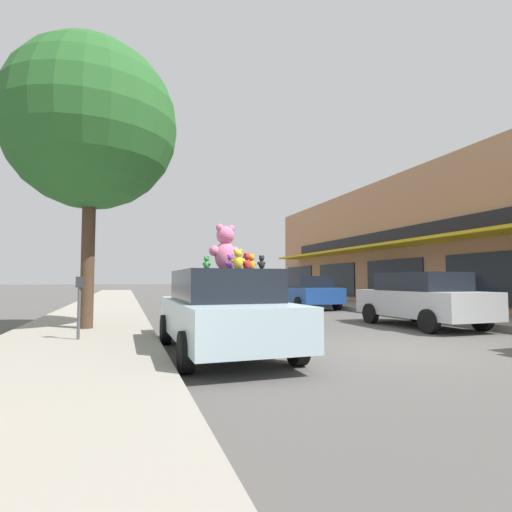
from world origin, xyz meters
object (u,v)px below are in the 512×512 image
(teddy_bear_giant, at_px, (225,248))
(teddy_bear_red, at_px, (246,262))
(plush_art_car, at_px, (222,310))
(teddy_bear_yellow, at_px, (238,259))
(teddy_bear_orange, at_px, (251,262))
(parked_car_far_right, at_px, (306,291))
(teddy_bear_purple, at_px, (230,262))
(teddy_bear_black, at_px, (262,262))
(teddy_bear_green, at_px, (207,263))
(teddy_bear_brown, at_px, (237,265))
(street_tree, at_px, (91,125))
(parking_meter, at_px, (79,299))
(parked_car_far_center, at_px, (421,298))

(teddy_bear_giant, distance_m, teddy_bear_red, 0.54)
(plush_art_car, height_order, teddy_bear_yellow, teddy_bear_yellow)
(teddy_bear_orange, relative_size, parked_car_far_right, 0.08)
(teddy_bear_purple, bearing_deg, teddy_bear_black, 113.67)
(plush_art_car, distance_m, teddy_bear_black, 1.39)
(plush_art_car, height_order, teddy_bear_red, teddy_bear_red)
(teddy_bear_giant, xyz_separation_m, teddy_bear_green, (-0.46, -0.50, -0.31))
(teddy_bear_giant, xyz_separation_m, teddy_bear_brown, (0.33, 0.33, -0.31))
(teddy_bear_brown, distance_m, teddy_bear_purple, 1.02)
(plush_art_car, bearing_deg, street_tree, 126.71)
(plush_art_car, height_order, street_tree, street_tree)
(teddy_bear_green, distance_m, teddy_bear_orange, 1.12)
(teddy_bear_green, distance_m, street_tree, 5.77)
(plush_art_car, xyz_separation_m, teddy_bear_yellow, (0.12, -0.67, 0.92))
(teddy_bear_giant, xyz_separation_m, teddy_bear_purple, (-0.05, -0.62, -0.30))
(teddy_bear_black, relative_size, parking_meter, 0.18)
(plush_art_car, xyz_separation_m, teddy_bear_purple, (0.04, -0.45, 0.88))
(teddy_bear_purple, relative_size, teddy_bear_red, 0.82)
(plush_art_car, height_order, teddy_bear_black, teddy_bear_black)
(teddy_bear_green, bearing_deg, parked_car_far_right, -73.31)
(parking_meter, bearing_deg, teddy_bear_black, -39.44)
(teddy_bear_orange, xyz_separation_m, teddy_bear_purple, (-0.59, -0.63, -0.03))
(teddy_bear_giant, bearing_deg, parked_car_far_right, -138.70)
(teddy_bear_black, bearing_deg, parked_car_far_center, -173.57)
(teddy_bear_brown, xyz_separation_m, parked_car_far_center, (6.11, 1.81, -0.84))
(parked_car_far_right, distance_m, parking_meter, 12.64)
(parked_car_far_right, bearing_deg, teddy_bear_purple, -121.34)
(teddy_bear_brown, xyz_separation_m, teddy_bear_red, (0.01, -0.65, 0.04))
(teddy_bear_purple, xyz_separation_m, parked_car_far_center, (6.50, 2.76, -0.85))
(parking_meter, bearing_deg, teddy_bear_giant, -26.21)
(street_tree, bearing_deg, parked_car_far_center, -7.37)
(teddy_bear_purple, height_order, street_tree, street_tree)
(teddy_bear_brown, height_order, parked_car_far_center, teddy_bear_brown)
(teddy_bear_orange, xyz_separation_m, street_tree, (-3.28, 3.32, 3.62))
(teddy_bear_orange, relative_size, parking_meter, 0.26)
(teddy_bear_brown, xyz_separation_m, teddy_bear_orange, (0.20, -0.32, 0.04))
(teddy_bear_green, distance_m, parked_car_far_right, 12.63)
(teddy_bear_black, xyz_separation_m, teddy_bear_green, (-0.80, 0.68, 0.01))
(teddy_bear_green, distance_m, teddy_bear_purple, 0.42)
(teddy_bear_orange, bearing_deg, teddy_bear_black, 67.42)
(teddy_bear_green, relative_size, teddy_bear_orange, 0.74)
(teddy_bear_orange, relative_size, teddy_bear_purple, 1.23)
(teddy_bear_black, xyz_separation_m, teddy_bear_orange, (0.19, 1.19, 0.05))
(parked_car_far_center, bearing_deg, teddy_bear_brown, -163.49)
(plush_art_car, height_order, teddy_bear_orange, teddy_bear_orange)
(teddy_bear_red, relative_size, parking_meter, 0.26)
(teddy_bear_giant, relative_size, teddy_bear_yellow, 2.49)
(teddy_bear_purple, distance_m, street_tree, 6.02)
(teddy_bear_yellow, height_order, parked_car_far_center, teddy_bear_yellow)
(teddy_bear_green, height_order, teddy_bear_purple, teddy_bear_purple)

